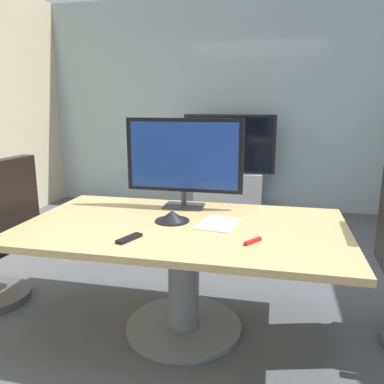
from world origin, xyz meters
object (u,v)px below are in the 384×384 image
at_px(conference_table, 183,251).
at_px(wall_display_unit, 228,180).
at_px(tv_monitor, 184,158).
at_px(remote_control, 129,238).
at_px(conference_phone, 172,217).

bearing_deg(conference_table, wall_display_unit, 91.54).
distance_m(tv_monitor, remote_control, 0.83).
relative_size(wall_display_unit, conference_phone, 5.95).
height_order(tv_monitor, conference_phone, tv_monitor).
distance_m(conference_table, tv_monitor, 0.68).
relative_size(tv_monitor, remote_control, 4.94).
bearing_deg(wall_display_unit, conference_phone, -90.15).
bearing_deg(conference_table, conference_phone, 151.92).
distance_m(conference_phone, remote_control, 0.41).
relative_size(tv_monitor, conference_phone, 3.82).
height_order(conference_table, tv_monitor, tv_monitor).
bearing_deg(wall_display_unit, remote_control, -92.65).
bearing_deg(conference_table, tv_monitor, 102.84).
height_order(tv_monitor, wall_display_unit, tv_monitor).
height_order(conference_table, conference_phone, conference_phone).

